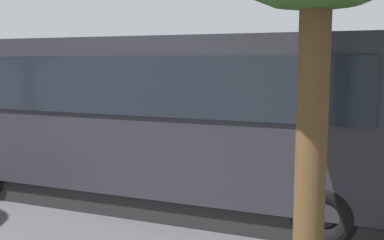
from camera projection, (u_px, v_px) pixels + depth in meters
The scene contains 11 objects.
ground_plane at pixel (209, 154), 14.10m from camera, with size 80.00×80.00×0.00m, color #424247.
tour_bus at pixel (156, 121), 9.09m from camera, with size 9.78×3.15×3.25m.
spectator_far_left at pixel (251, 133), 11.56m from camera, with size 0.57×0.38×1.72m.
spectator_left at pixel (205, 130), 11.93m from camera, with size 0.58×0.36×1.77m.
spectator_centre at pixel (169, 128), 12.24m from camera, with size 0.57×0.38×1.77m.
spectator_right at pixel (124, 128), 12.37m from camera, with size 0.57×0.39×1.74m.
parked_motorcycle_silver at pixel (307, 163), 10.61m from camera, with size 2.02×0.74×0.99m.
stunt_motorcycle at pixel (175, 114), 16.08m from camera, with size 1.91×1.09×1.65m.
bay_line_a at pixel (284, 150), 14.71m from camera, with size 0.19×3.56×0.01m.
bay_line_b at pixel (204, 145), 15.53m from camera, with size 0.21×4.67×0.01m.
bay_line_c at pixel (133, 141), 16.36m from camera, with size 0.21×4.39×0.01m.
Camera 1 is at (-3.85, 13.32, 2.83)m, focal length 42.89 mm.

